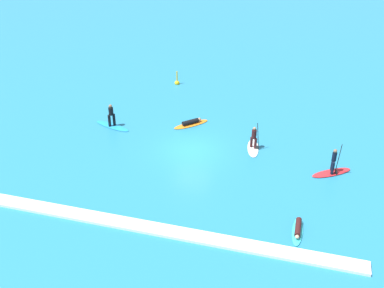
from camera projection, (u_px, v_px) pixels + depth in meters
The scene contains 8 objects.
ground_plane at pixel (192, 150), 32.34m from camera, with size 120.00×120.00×0.00m, color teal.
surfer_on_white_board at pixel (254, 143), 32.30m from camera, with size 1.16×2.53×2.12m.
surfer_on_orange_board at pixel (191, 123), 35.42m from camera, with size 2.57×2.53×0.42m.
surfer_on_teal_board at pixel (298, 229), 25.12m from camera, with size 0.59×2.41×0.42m.
surfer_on_blue_board at pixel (112, 121), 35.00m from camera, with size 3.11×1.56×1.83m.
surfer_on_red_board at pixel (332, 168), 29.74m from camera, with size 2.70×2.14×2.32m.
marker_buoy at pixel (177, 82), 41.91m from camera, with size 0.44×0.44×1.32m.
wave_crest at pixel (151, 228), 25.32m from camera, with size 22.63×0.90×0.18m, color white.
Camera 1 is at (7.24, -26.53, 17.04)m, focal length 43.87 mm.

